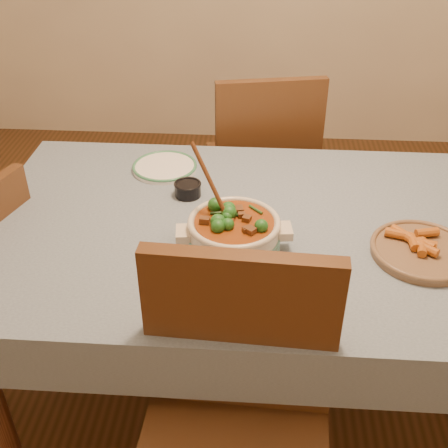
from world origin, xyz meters
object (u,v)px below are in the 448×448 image
chair_near (234,426)px  dining_table (244,247)px  stew_casserole (234,232)px  white_plate (165,167)px  condiment_bowl (188,188)px  chair_far (263,161)px  fried_plate (422,249)px

chair_near → dining_table: bearing=93.1°
stew_casserole → white_plate: stew_casserole is taller
stew_casserole → chair_near: stew_casserole is taller
stew_casserole → white_plate: (-0.28, 0.48, -0.06)m
white_plate → chair_near: chair_near is taller
dining_table → white_plate: white_plate is taller
stew_casserole → condiment_bowl: (-0.17, 0.30, -0.04)m
condiment_bowl → chair_far: chair_far is taller
condiment_bowl → chair_near: 0.83m
dining_table → fried_plate: 0.55m
dining_table → fried_plate: bearing=-13.8°
dining_table → chair_far: size_ratio=1.72×
chair_far → fried_plate: bearing=104.9°
white_plate → fried_plate: (0.83, -0.46, 0.01)m
condiment_bowl → chair_far: (0.25, 0.66, -0.23)m
white_plate → chair_near: size_ratio=0.29×
chair_far → chair_near: chair_near is taller
dining_table → stew_casserole: (-0.03, -0.15, 0.16)m
stew_casserole → white_plate: size_ratio=1.18×
condiment_bowl → chair_near: size_ratio=0.11×
stew_casserole → fried_plate: stew_casserole is taller
white_plate → chair_far: chair_far is taller
dining_table → stew_casserole: stew_casserole is taller
stew_casserole → chair_far: 1.00m
dining_table → condiment_bowl: bearing=141.6°
dining_table → condiment_bowl: size_ratio=15.81×
white_plate → fried_plate: bearing=-29.2°
dining_table → chair_far: bearing=86.2°
dining_table → chair_far: 0.82m
fried_plate → chair_far: bearing=116.3°
white_plate → stew_casserole: bearing=-59.7°
dining_table → white_plate: bearing=132.6°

